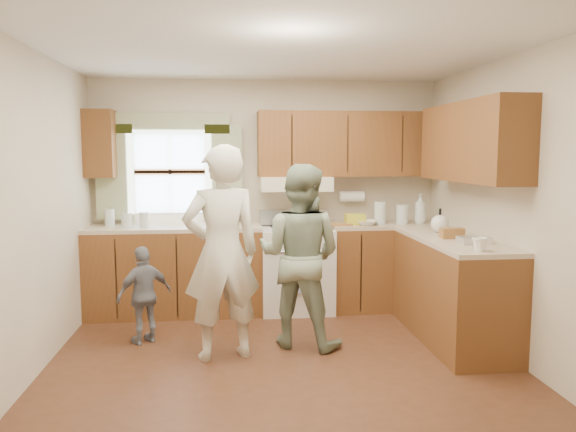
{
  "coord_description": "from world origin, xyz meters",
  "views": [
    {
      "loc": [
        -0.42,
        -4.5,
        1.71
      ],
      "look_at": [
        0.1,
        0.4,
        1.15
      ],
      "focal_mm": 35.0,
      "sensor_mm": 36.0,
      "label": 1
    }
  ],
  "objects": [
    {
      "name": "room",
      "position": [
        0.0,
        0.0,
        1.25
      ],
      "size": [
        3.8,
        3.8,
        3.8
      ],
      "color": "#452715",
      "rests_on": "ground"
    },
    {
      "name": "kitchen_fixtures",
      "position": [
        0.61,
        1.08,
        0.84
      ],
      "size": [
        3.8,
        2.25,
        2.15
      ],
      "color": "#48290F",
      "rests_on": "ground"
    },
    {
      "name": "stove",
      "position": [
        0.3,
        1.44,
        0.47
      ],
      "size": [
        0.76,
        0.67,
        1.07
      ],
      "color": "silver",
      "rests_on": "ground"
    },
    {
      "name": "woman_left",
      "position": [
        -0.48,
        0.08,
        0.89
      ],
      "size": [
        0.73,
        0.57,
        1.77
      ],
      "primitive_type": "imported",
      "rotation": [
        0.0,
        0.0,
        3.39
      ],
      "color": "silver",
      "rests_on": "ground"
    },
    {
      "name": "woman_right",
      "position": [
        0.2,
        0.33,
        0.81
      ],
      "size": [
        0.97,
        0.89,
        1.61
      ],
      "primitive_type": "imported",
      "rotation": [
        0.0,
        0.0,
        2.68
      ],
      "color": "#2C462D",
      "rests_on": "ground"
    },
    {
      "name": "child",
      "position": [
        -1.18,
        0.52,
        0.44
      ],
      "size": [
        0.55,
        0.47,
        0.88
      ],
      "primitive_type": "imported",
      "rotation": [
        0.0,
        0.0,
        3.74
      ],
      "color": "gray",
      "rests_on": "ground"
    }
  ]
}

